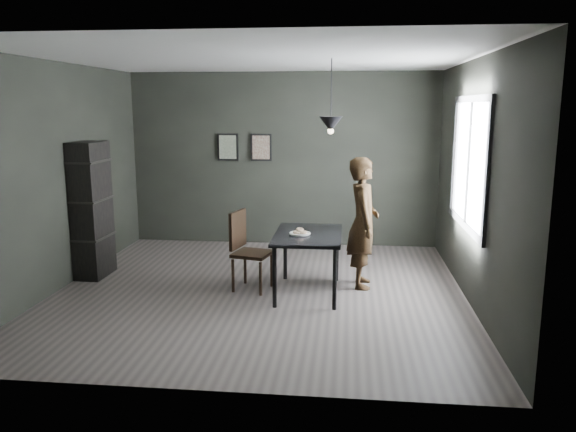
# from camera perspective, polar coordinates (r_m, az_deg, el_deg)

# --- Properties ---
(ground) EXTENTS (5.00, 5.00, 0.00)m
(ground) POSITION_cam_1_polar(r_m,az_deg,el_deg) (7.04, -2.90, -7.63)
(ground) COLOR #393431
(ground) RESTS_ON ground
(back_wall) EXTENTS (5.00, 0.10, 2.80)m
(back_wall) POSITION_cam_1_polar(r_m,az_deg,el_deg) (9.18, -0.53, 5.74)
(back_wall) COLOR black
(back_wall) RESTS_ON ground
(ceiling) EXTENTS (5.00, 5.00, 0.02)m
(ceiling) POSITION_cam_1_polar(r_m,az_deg,el_deg) (6.69, -3.15, 15.73)
(ceiling) COLOR silver
(ceiling) RESTS_ON ground
(window_assembly) EXTENTS (0.04, 1.96, 1.56)m
(window_assembly) POSITION_cam_1_polar(r_m,az_deg,el_deg) (6.95, 17.88, 5.14)
(window_assembly) COLOR white
(window_assembly) RESTS_ON ground
(cafe_table) EXTENTS (0.80, 1.20, 0.75)m
(cafe_table) POSITION_cam_1_polar(r_m,az_deg,el_deg) (6.78, 2.06, -2.43)
(cafe_table) COLOR black
(cafe_table) RESTS_ON ground
(white_plate) EXTENTS (0.23, 0.23, 0.01)m
(white_plate) POSITION_cam_1_polar(r_m,az_deg,el_deg) (6.71, 1.22, -1.85)
(white_plate) COLOR white
(white_plate) RESTS_ON cafe_table
(donut_pile) EXTENTS (0.17, 0.13, 0.07)m
(donut_pile) POSITION_cam_1_polar(r_m,az_deg,el_deg) (6.70, 1.22, -1.57)
(donut_pile) COLOR beige
(donut_pile) RESTS_ON white_plate
(woman) EXTENTS (0.42, 0.62, 1.65)m
(woman) POSITION_cam_1_polar(r_m,az_deg,el_deg) (7.09, 7.63, -0.68)
(woman) COLOR black
(woman) RESTS_ON ground
(wood_chair) EXTENTS (0.52, 0.52, 0.99)m
(wood_chair) POSITION_cam_1_polar(r_m,az_deg,el_deg) (7.00, -4.32, -2.96)
(wood_chair) COLOR black
(wood_chair) RESTS_ON ground
(shelf_unit) EXTENTS (0.35, 0.61, 1.80)m
(shelf_unit) POSITION_cam_1_polar(r_m,az_deg,el_deg) (7.90, -19.33, 0.59)
(shelf_unit) COLOR black
(shelf_unit) RESTS_ON ground
(pendant_lamp) EXTENTS (0.28, 0.28, 0.86)m
(pendant_lamp) POSITION_cam_1_polar(r_m,az_deg,el_deg) (6.69, 4.37, 9.29)
(pendant_lamp) COLOR black
(pendant_lamp) RESTS_ON ground
(framed_print_left) EXTENTS (0.34, 0.04, 0.44)m
(framed_print_left) POSITION_cam_1_polar(r_m,az_deg,el_deg) (9.28, -6.12, 6.98)
(framed_print_left) COLOR black
(framed_print_left) RESTS_ON ground
(framed_print_right) EXTENTS (0.34, 0.04, 0.44)m
(framed_print_right) POSITION_cam_1_polar(r_m,az_deg,el_deg) (9.18, -2.74, 6.98)
(framed_print_right) COLOR black
(framed_print_right) RESTS_ON ground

